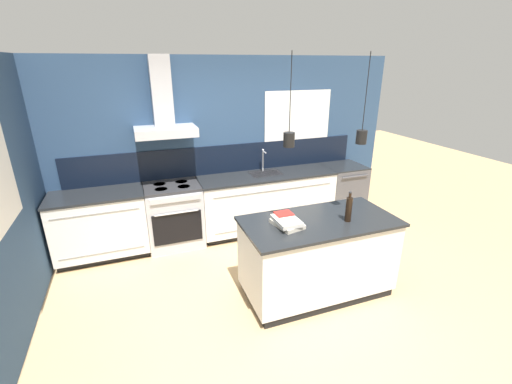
# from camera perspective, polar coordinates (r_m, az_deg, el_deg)

# --- Properties ---
(ground_plane) EXTENTS (16.00, 16.00, 0.00)m
(ground_plane) POSITION_cam_1_polar(r_m,az_deg,el_deg) (4.03, 2.65, -17.60)
(ground_plane) COLOR tan
(ground_plane) RESTS_ON ground
(wall_back) EXTENTS (5.60, 2.12, 2.60)m
(wall_back) POSITION_cam_1_polar(r_m,az_deg,el_deg) (5.17, -6.28, 7.88)
(wall_back) COLOR navy
(wall_back) RESTS_ON ground_plane
(wall_left) EXTENTS (0.08, 3.80, 2.60)m
(wall_left) POSITION_cam_1_polar(r_m,az_deg,el_deg) (3.96, -36.26, -0.94)
(wall_left) COLOR navy
(wall_left) RESTS_ON ground_plane
(counter_run_left) EXTENTS (1.19, 0.64, 0.91)m
(counter_run_left) POSITION_cam_1_polar(r_m,az_deg,el_deg) (5.05, -24.42, -5.03)
(counter_run_left) COLOR black
(counter_run_left) RESTS_ON ground_plane
(counter_run_sink) EXTENTS (2.11, 0.64, 1.26)m
(counter_run_sink) POSITION_cam_1_polar(r_m,az_deg,el_deg) (5.36, 1.80, -1.57)
(counter_run_sink) COLOR black
(counter_run_sink) RESTS_ON ground_plane
(oven_range) EXTENTS (0.76, 0.66, 0.91)m
(oven_range) POSITION_cam_1_polar(r_m,az_deg,el_deg) (5.04, -13.46, -3.77)
(oven_range) COLOR #B5B5BA
(oven_range) RESTS_ON ground_plane
(dishwasher) EXTENTS (0.63, 0.65, 0.91)m
(dishwasher) POSITION_cam_1_polar(r_m,az_deg,el_deg) (5.98, 14.05, 0.14)
(dishwasher) COLOR #4C4C51
(dishwasher) RESTS_ON ground_plane
(kitchen_island) EXTENTS (1.68, 0.84, 0.91)m
(kitchen_island) POSITION_cam_1_polar(r_m,az_deg,el_deg) (3.97, 10.17, -10.52)
(kitchen_island) COLOR black
(kitchen_island) RESTS_ON ground_plane
(bottle_on_island) EXTENTS (0.07, 0.07, 0.33)m
(bottle_on_island) POSITION_cam_1_polar(r_m,az_deg,el_deg) (3.75, 15.20, -2.72)
(bottle_on_island) COLOR black
(bottle_on_island) RESTS_ON kitchen_island
(book_stack) EXTENTS (0.29, 0.37, 0.09)m
(book_stack) POSITION_cam_1_polar(r_m,az_deg,el_deg) (3.56, 5.17, -5.03)
(book_stack) COLOR beige
(book_stack) RESTS_ON kitchen_island
(red_supply_box) EXTENTS (0.18, 0.16, 0.10)m
(red_supply_box) POSITION_cam_1_polar(r_m,az_deg,el_deg) (3.65, 4.64, -4.23)
(red_supply_box) COLOR red
(red_supply_box) RESTS_ON kitchen_island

